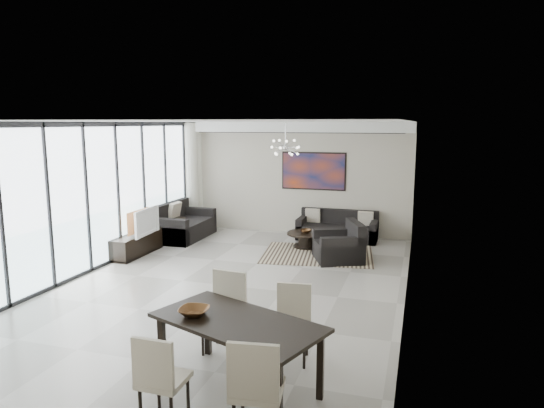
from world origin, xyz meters
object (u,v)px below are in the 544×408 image
at_px(tv_console, 137,244).
at_px(dining_table, 238,328).
at_px(coffee_table, 308,239).
at_px(television, 143,221).
at_px(sofa_main, 337,230).

distance_m(tv_console, dining_table, 6.05).
bearing_deg(coffee_table, tv_console, -152.86).
relative_size(television, dining_table, 0.48).
distance_m(sofa_main, television, 4.72).
bearing_deg(coffee_table, television, -152.04).
height_order(sofa_main, tv_console, sofa_main).
relative_size(sofa_main, tv_console, 1.32).
bearing_deg(tv_console, coffee_table, 27.14).
bearing_deg(television, coffee_table, -65.42).
height_order(tv_console, television, television).
bearing_deg(dining_table, television, 131.54).
height_order(coffee_table, tv_console, tv_console).
xyz_separation_m(sofa_main, dining_table, (0.12, -7.16, 0.45)).
height_order(sofa_main, dining_table, dining_table).
relative_size(coffee_table, television, 0.98).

